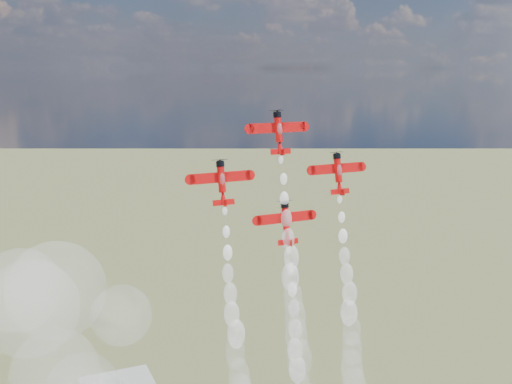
{
  "coord_description": "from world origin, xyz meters",
  "views": [
    {
      "loc": [
        -38.97,
        -98.36,
        131.35
      ],
      "look_at": [
        9.3,
        12.27,
        106.39
      ],
      "focal_mm": 42.0,
      "sensor_mm": 36.0,
      "label": 1
    }
  ],
  "objects_px": {
    "plane_left": "(222,182)",
    "plane_right": "(338,172)",
    "plane_slot": "(286,222)",
    "plane_lead": "(279,132)"
  },
  "relations": [
    {
      "from": "plane_left",
      "to": "plane_right",
      "type": "xyz_separation_m",
      "value": [
        27.07,
        0.0,
        0.0
      ]
    },
    {
      "from": "plane_slot",
      "to": "plane_left",
      "type": "bearing_deg",
      "value": 171.71
    },
    {
      "from": "plane_lead",
      "to": "plane_slot",
      "type": "relative_size",
      "value": 1.0
    },
    {
      "from": "plane_right",
      "to": "plane_slot",
      "type": "xyz_separation_m",
      "value": [
        -13.53,
        -1.97,
        -9.27
      ]
    },
    {
      "from": "plane_left",
      "to": "plane_right",
      "type": "bearing_deg",
      "value": 0.0
    },
    {
      "from": "plane_right",
      "to": "plane_slot",
      "type": "distance_m",
      "value": 16.52
    },
    {
      "from": "plane_lead",
      "to": "plane_left",
      "type": "relative_size",
      "value": 1.0
    },
    {
      "from": "plane_lead",
      "to": "plane_slot",
      "type": "height_order",
      "value": "plane_lead"
    },
    {
      "from": "plane_right",
      "to": "plane_slot",
      "type": "height_order",
      "value": "plane_right"
    },
    {
      "from": "plane_right",
      "to": "plane_slot",
      "type": "bearing_deg",
      "value": -171.71
    }
  ]
}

